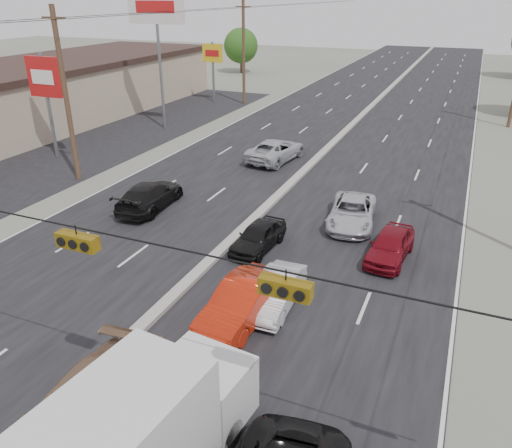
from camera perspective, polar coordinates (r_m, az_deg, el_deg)
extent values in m
plane|color=#606356|center=(15.93, -21.02, -18.61)|extent=(200.00, 200.00, 0.00)
cube|color=black|center=(40.17, 9.21, 9.40)|extent=(20.00, 160.00, 0.02)
cube|color=gray|center=(40.14, 9.22, 9.54)|extent=(0.50, 160.00, 0.20)
cube|color=tan|center=(48.69, -24.33, 13.07)|extent=(12.00, 42.00, 4.60)
cube|color=black|center=(43.15, -15.36, 9.92)|extent=(10.00, 42.00, 0.02)
cylinder|color=#422D1E|center=(31.83, -20.87, 13.33)|extent=(0.30, 0.30, 10.00)
cube|color=#422D1E|center=(31.37, -22.14, 21.00)|extent=(1.60, 0.12, 0.12)
cylinder|color=#422D1E|center=(52.64, -1.42, 18.89)|extent=(0.30, 0.30, 10.00)
cube|color=#422D1E|center=(52.36, -1.48, 23.58)|extent=(1.60, 0.12, 0.12)
cylinder|color=black|center=(12.85, -24.94, 0.78)|extent=(25.00, 0.04, 0.04)
cube|color=#72590C|center=(11.97, -19.72, -1.87)|extent=(1.05, 0.30, 0.35)
cube|color=#72590C|center=(9.58, 3.40, -7.30)|extent=(1.05, 0.30, 0.35)
cylinder|color=slate|center=(37.31, -22.58, 12.21)|extent=(0.24, 0.24, 7.00)
cube|color=#B21414|center=(36.99, -23.10, 15.21)|extent=(2.60, 0.25, 2.60)
cylinder|color=slate|center=(43.09, -10.93, 17.80)|extent=(0.24, 0.24, 11.00)
cube|color=silver|center=(42.80, -11.40, 23.17)|extent=(5.00, 0.25, 2.50)
cylinder|color=slate|center=(54.42, -4.91, 16.89)|extent=(0.24, 0.24, 6.00)
cube|color=gold|center=(54.19, -4.99, 18.88)|extent=(2.20, 0.25, 1.80)
cylinder|color=#382619|center=(75.09, -1.71, 17.70)|extent=(0.28, 0.28, 2.16)
sphere|color=#245015|center=(74.80, -1.74, 19.70)|extent=(4.80, 4.80, 4.80)
cube|color=silver|center=(13.69, -6.24, -18.53)|extent=(2.43, 2.01, 1.68)
cylinder|color=black|center=(14.54, -10.02, -19.75)|extent=(0.37, 0.87, 0.84)
cylinder|color=black|center=(13.69, -3.06, -22.86)|extent=(0.37, 0.87, 0.84)
imported|color=brown|center=(14.17, -19.71, -20.33)|extent=(2.75, 5.80, 1.63)
imported|color=#AF1F0A|center=(17.58, -1.57, -8.99)|extent=(1.92, 4.62, 1.48)
imported|color=black|center=(22.35, 0.26, -1.46)|extent=(1.73, 3.72, 1.23)
imported|color=silver|center=(18.41, 2.32, -7.76)|extent=(1.41, 3.77, 1.23)
imported|color=#B7B8BF|center=(25.18, 10.92, 1.31)|extent=(2.77, 4.92, 1.30)
imported|color=maroon|center=(22.26, 15.09, -2.39)|extent=(1.86, 3.96, 1.31)
imported|color=black|center=(27.22, -12.04, 3.17)|extent=(2.38, 5.02, 1.41)
imported|color=#ACAFB4|center=(34.54, 2.26, 8.42)|extent=(3.13, 5.56, 1.47)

